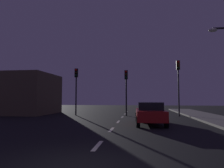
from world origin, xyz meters
TOP-DOWN VIEW (x-y plane):
  - ground_plane at (0.00, 7.00)m, footprint 80.00×80.00m
  - lane_stripe_second at (0.00, 2.60)m, footprint 0.16×1.60m
  - lane_stripe_third at (0.00, 6.40)m, footprint 0.16×1.60m
  - lane_stripe_fourth at (0.00, 10.20)m, footprint 0.16×1.60m
  - lane_stripe_fifth at (0.00, 14.00)m, footprint 0.16×1.60m
  - lane_stripe_sixth at (0.00, 17.80)m, footprint 0.16×1.60m
  - lane_stripe_seventh at (0.00, 21.60)m, footprint 0.16×1.60m
  - traffic_signal_left at (-4.86, 15.39)m, footprint 0.32×0.38m
  - traffic_signal_center at (0.28, 15.39)m, footprint 0.32×0.38m
  - traffic_signal_right at (5.32, 15.39)m, footprint 0.32×0.38m
  - car_stopped_ahead at (2.21, 9.03)m, footprint 1.95×4.39m
  - storefront_left at (-10.99, 16.43)m, footprint 5.97×6.34m

SIDE VIEW (x-z plane):
  - ground_plane at x=0.00m, z-range 0.00..0.00m
  - lane_stripe_second at x=0.00m, z-range 0.00..0.01m
  - lane_stripe_third at x=0.00m, z-range 0.00..0.01m
  - lane_stripe_fourth at x=0.00m, z-range 0.00..0.01m
  - lane_stripe_fifth at x=0.00m, z-range 0.00..0.01m
  - lane_stripe_sixth at x=0.00m, z-range 0.00..0.01m
  - lane_stripe_seventh at x=0.00m, z-range 0.00..0.01m
  - car_stopped_ahead at x=2.21m, z-range 0.02..1.48m
  - storefront_left at x=-10.99m, z-range 0.00..4.41m
  - traffic_signal_center at x=0.28m, z-range 0.93..5.44m
  - traffic_signal_left at x=-4.86m, z-range 0.97..5.75m
  - traffic_signal_right at x=5.32m, z-range 1.05..6.43m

